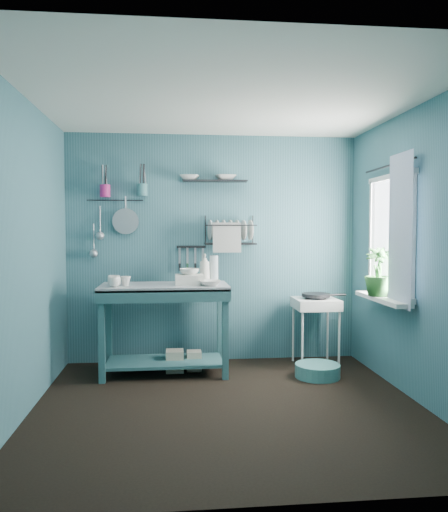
{
  "coord_description": "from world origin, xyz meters",
  "views": [
    {
      "loc": [
        -0.45,
        -4.02,
        1.46
      ],
      "look_at": [
        0.05,
        0.85,
        1.2
      ],
      "focal_mm": 35.0,
      "sensor_mm": 36.0,
      "label": 1
    }
  ],
  "objects": [
    {
      "name": "mug_left",
      "position": [
        -1.02,
        0.86,
        0.95
      ],
      "size": [
        0.12,
        0.12,
        0.1
      ],
      "primitive_type": "imported",
      "color": "silver",
      "rests_on": "work_counter"
    },
    {
      "name": "ladle_inner",
      "position": [
        -1.3,
        1.46,
        1.37
      ],
      "size": [
        0.01,
        0.01,
        0.3
      ],
      "primitive_type": "cylinder",
      "color": "#A7A8AF",
      "rests_on": "wall_back"
    },
    {
      "name": "tub_bowl",
      "position": [
        -0.29,
        1.0,
        1.04
      ],
      "size": [
        0.2,
        0.2,
        0.06
      ],
      "primitive_type": "imported",
      "color": "silver",
      "rests_on": "wash_tub"
    },
    {
      "name": "frying_pan",
      "position": [
        1.07,
        1.15,
        0.76
      ],
      "size": [
        0.3,
        0.3,
        0.03
      ],
      "primitive_type": "cylinder",
      "color": "black",
      "rests_on": "hotplate_stand"
    },
    {
      "name": "hotplate_stand",
      "position": [
        1.07,
        1.15,
        0.36
      ],
      "size": [
        0.51,
        0.51,
        0.72
      ],
      "primitive_type": "cube",
      "rotation": [
        0.0,
        0.0,
        0.14
      ],
      "color": "silver",
      "rests_on": "floor"
    },
    {
      "name": "windowsill",
      "position": [
        1.5,
        0.45,
        0.81
      ],
      "size": [
        0.16,
        0.95,
        0.04
      ],
      "primitive_type": "cube",
      "color": "silver",
      "rests_on": "wall_right"
    },
    {
      "name": "shelf_bowl_left",
      "position": [
        -0.27,
        1.4,
        2.07
      ],
      "size": [
        0.24,
        0.24,
        0.05
      ],
      "primitive_type": "imported",
      "rotation": [
        0.0,
        0.0,
        -0.16
      ],
      "color": "silver",
      "rests_on": "upper_shelf"
    },
    {
      "name": "wash_tub",
      "position": [
        -0.29,
        1.0,
        0.96
      ],
      "size": [
        0.28,
        0.22,
        0.1
      ],
      "primitive_type": "cube",
      "color": "silver",
      "rests_on": "work_counter"
    },
    {
      "name": "utensil_cup_teal",
      "position": [
        -0.77,
        1.42,
        1.89
      ],
      "size": [
        0.11,
        0.11,
        0.13
      ],
      "primitive_type": "cylinder",
      "color": "#387175",
      "rests_on": "wall_back"
    },
    {
      "name": "utensil_cup_magenta",
      "position": [
        -1.17,
        1.42,
        1.87
      ],
      "size": [
        0.11,
        0.11,
        0.13
      ],
      "primitive_type": "cylinder",
      "color": "#B8216E",
      "rests_on": "wall_back"
    },
    {
      "name": "mug_right",
      "position": [
        -1.04,
        1.02,
        0.95
      ],
      "size": [
        0.17,
        0.17,
        0.1
      ],
      "primitive_type": "imported",
      "rotation": [
        0.0,
        0.0,
        1.05
      ],
      "color": "silver",
      "rests_on": "work_counter"
    },
    {
      "name": "knife_strip",
      "position": [
        -0.25,
        1.47,
        1.27
      ],
      "size": [
        0.32,
        0.03,
        0.03
      ],
      "primitive_type": "cube",
      "rotation": [
        0.0,
        0.0,
        -0.04
      ],
      "color": "black",
      "rests_on": "wall_back"
    },
    {
      "name": "counter_bowl",
      "position": [
        -0.09,
        0.87,
        0.93
      ],
      "size": [
        0.22,
        0.22,
        0.05
      ],
      "primitive_type": "imported",
      "color": "silver",
      "rests_on": "work_counter"
    },
    {
      "name": "water_bottle",
      "position": [
        -0.02,
        1.24,
        1.05
      ],
      "size": [
        0.09,
        0.09,
        0.28
      ],
      "primitive_type": "cylinder",
      "color": "silver",
      "rests_on": "work_counter"
    },
    {
      "name": "wall_back",
      "position": [
        0.0,
        1.5,
        1.25
      ],
      "size": [
        3.2,
        0.0,
        3.2
      ],
      "primitive_type": "plane",
      "rotation": [
        1.57,
        0.0,
        0.0
      ],
      "color": "#335E68",
      "rests_on": "ground"
    },
    {
      "name": "work_counter",
      "position": [
        -0.54,
        1.02,
        0.45
      ],
      "size": [
        1.32,
        0.73,
        0.91
      ],
      "primitive_type": "cube",
      "rotation": [
        0.0,
        0.0,
        0.08
      ],
      "color": "#2D5B5F",
      "rests_on": "floor"
    },
    {
      "name": "soap_bottle",
      "position": [
        -0.12,
        1.22,
        1.06
      ],
      "size": [
        0.12,
        0.12,
        0.3
      ],
      "primitive_type": "imported",
      "color": "silver",
      "rests_on": "work_counter"
    },
    {
      "name": "wall_front",
      "position": [
        0.0,
        -1.5,
        1.25
      ],
      "size": [
        3.2,
        0.0,
        3.2
      ],
      "primitive_type": "plane",
      "rotation": [
        -1.57,
        0.0,
        0.0
      ],
      "color": "#335E68",
      "rests_on": "ground"
    },
    {
      "name": "wall_right",
      "position": [
        1.6,
        0.0,
        1.25
      ],
      "size": [
        0.0,
        3.0,
        3.0
      ],
      "primitive_type": "plane",
      "rotation": [
        1.57,
        0.0,
        -1.57
      ],
      "color": "#335E68",
      "rests_on": "ground"
    },
    {
      "name": "curtain",
      "position": [
        1.52,
        0.15,
        1.45
      ],
      "size": [
        0.0,
        1.35,
        1.35
      ],
      "primitive_type": "plane",
      "rotation": [
        1.57,
        0.0,
        1.57
      ],
      "color": "white",
      "rests_on": "wall_right"
    },
    {
      "name": "dish_rack",
      "position": [
        0.17,
        1.37,
        1.46
      ],
      "size": [
        0.55,
        0.24,
        0.32
      ],
      "primitive_type": "cube",
      "rotation": [
        0.0,
        0.0,
        0.0
      ],
      "color": "black",
      "rests_on": "wall_back"
    },
    {
      "name": "upper_shelf",
      "position": [
        0.01,
        1.4,
        1.99
      ],
      "size": [
        0.71,
        0.22,
        0.02
      ],
      "primitive_type": "cube",
      "rotation": [
        0.0,
        0.0,
        -0.06
      ],
      "color": "black",
      "rests_on": "wall_back"
    },
    {
      "name": "shelf_bowl_right",
      "position": [
        0.13,
        1.4,
        2.1
      ],
      "size": [
        0.24,
        0.24,
        0.06
      ],
      "primitive_type": "imported",
      "rotation": [
        0.0,
        0.0,
        0.05
      ],
      "color": "silver",
      "rests_on": "upper_shelf"
    },
    {
      "name": "storage_tin_small",
      "position": [
        -0.24,
        1.1,
        0.1
      ],
      "size": [
        0.15,
        0.15,
        0.2
      ],
      "primitive_type": "cube",
      "color": "tan",
      "rests_on": "floor"
    },
    {
      "name": "colander",
      "position": [
        -0.96,
        1.45,
        1.55
      ],
      "size": [
        0.28,
        0.03,
        0.28
      ],
      "primitive_type": "cylinder",
      "rotation": [
        1.54,
        0.0,
        0.0
      ],
      "color": "#A7A8AF",
      "rests_on": "wall_back"
    },
    {
      "name": "ladle_outer",
      "position": [
        -1.23,
        1.46,
        1.56
      ],
      "size": [
        0.01,
        0.01,
        0.3
      ],
      "primitive_type": "cylinder",
      "color": "#A7A8AF",
      "rests_on": "wall_back"
    },
    {
      "name": "storage_tin_large",
      "position": [
        -0.44,
        1.07,
        0.11
      ],
      "size": [
        0.18,
        0.18,
        0.22
      ],
      "primitive_type": "cube",
      "color": "tan",
      "rests_on": "floor"
    },
    {
      "name": "curtain_rod",
      "position": [
        1.54,
        0.45,
        2.05
      ],
      "size": [
        0.02,
        1.05,
        0.02
      ],
      "primitive_type": "cylinder",
      "rotation": [
        1.57,
        0.0,
        0.0
      ],
      "color": "black",
      "rests_on": "wall_right"
    },
    {
      "name": "window_glass",
      "position": [
        1.59,
        0.45,
        1.4
      ],
      "size": [
        0.0,
        1.1,
        1.1
      ],
      "primitive_type": "plane",
      "rotation": [
        1.57,
        0.0,
        1.57
      ],
      "color": "white",
      "rests_on": "wall_right"
    },
    {
      "name": "potted_plant",
      "position": [
        1.49,
        0.51,
        1.06
      ],
      "size": [
        0.32,
        0.32,
        0.46
      ],
      "primitive_type": "imported",
      "rotation": [
        0.0,
        0.0,
        -0.29
      ],
      "color": "#265D25",
      "rests_on": "windowsill"
    },
    {
      "name": "ceiling",
      "position": [
        0.0,
        0.0,
        2.5
      ],
      "size": [
        3.2,
        3.2,
        0.0
      ],
      "primitive_type": "plane",
      "rotation": [
        3.14,
        0.0,
        0.0
      ],
      "color": "silver",
      "rests_on": "ground"
    },
    {
      "name": "floor_basin",
      "position": [
        0.97,
        0.72,
        0.07
      ],
      "size": [
        0.44,
        0.44,
        0.13
      ],
      "primitive_type": "cylinder",
      "color": "teal",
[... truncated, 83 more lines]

